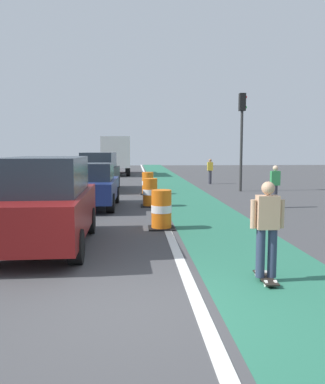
# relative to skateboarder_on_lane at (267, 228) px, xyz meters

# --- Properties ---
(ground_plane) EXTENTS (100.00, 100.00, 0.00)m
(ground_plane) POSITION_rel_skateboarder_on_lane_xyz_m (-2.19, -1.01, -0.91)
(ground_plane) COLOR #424244
(bike_lane_strip) EXTENTS (2.50, 80.00, 0.01)m
(bike_lane_strip) POSITION_rel_skateboarder_on_lane_xyz_m (0.21, 10.99, -0.91)
(bike_lane_strip) COLOR #286B51
(bike_lane_strip) RESTS_ON ground
(lane_divider_stripe) EXTENTS (0.20, 80.00, 0.01)m
(lane_divider_stripe) POSITION_rel_skateboarder_on_lane_xyz_m (-1.29, 10.99, -0.91)
(lane_divider_stripe) COLOR silver
(lane_divider_stripe) RESTS_ON ground
(skateboarder_on_lane) EXTENTS (0.57, 0.80, 1.69)m
(skateboarder_on_lane) POSITION_rel_skateboarder_on_lane_xyz_m (0.00, 0.00, 0.00)
(skateboarder_on_lane) COLOR black
(skateboarder_on_lane) RESTS_ON ground
(parked_suv_nearest) EXTENTS (1.99, 4.64, 2.04)m
(parked_suv_nearest) POSITION_rel_skateboarder_on_lane_xyz_m (-4.18, 2.69, 0.12)
(parked_suv_nearest) COLOR maroon
(parked_suv_nearest) RESTS_ON ground
(parked_sedan_second) EXTENTS (1.98, 4.14, 1.70)m
(parked_sedan_second) POSITION_rel_skateboarder_on_lane_xyz_m (-3.84, 8.79, -0.08)
(parked_sedan_second) COLOR navy
(parked_sedan_second) RESTS_ON ground
(parked_suv_third) EXTENTS (2.08, 4.68, 2.04)m
(parked_suv_third) POSITION_rel_skateboarder_on_lane_xyz_m (-4.11, 15.42, 0.12)
(parked_suv_third) COLOR black
(parked_suv_third) RESTS_ON ground
(traffic_barrel_front) EXTENTS (0.73, 0.73, 1.09)m
(traffic_barrel_front) POSITION_rel_skateboarder_on_lane_xyz_m (-1.45, 4.62, -0.38)
(traffic_barrel_front) COLOR orange
(traffic_barrel_front) RESTS_ON ground
(traffic_barrel_mid) EXTENTS (0.73, 0.73, 1.09)m
(traffic_barrel_mid) POSITION_rel_skateboarder_on_lane_xyz_m (-1.60, 9.06, -0.38)
(traffic_barrel_mid) COLOR orange
(traffic_barrel_mid) RESTS_ON ground
(traffic_barrel_back) EXTENTS (0.73, 0.73, 1.09)m
(traffic_barrel_back) POSITION_rel_skateboarder_on_lane_xyz_m (-1.55, 13.29, -0.38)
(traffic_barrel_back) COLOR orange
(traffic_barrel_back) RESTS_ON ground
(delivery_truck_down_block) EXTENTS (2.61, 7.68, 3.23)m
(delivery_truck_down_block) POSITION_rel_skateboarder_on_lane_xyz_m (-3.85, 28.95, 0.94)
(delivery_truck_down_block) COLOR silver
(delivery_truck_down_block) RESTS_ON ground
(traffic_light_corner) EXTENTS (0.41, 0.32, 5.10)m
(traffic_light_corner) POSITION_rel_skateboarder_on_lane_xyz_m (3.41, 14.42, 2.59)
(traffic_light_corner) COLOR #2D2D2D
(traffic_light_corner) RESTS_ON ground
(pedestrian_crossing) EXTENTS (0.34, 0.20, 1.61)m
(pedestrian_crossing) POSITION_rel_skateboarder_on_lane_xyz_m (3.09, 8.33, -0.05)
(pedestrian_crossing) COLOR #33333D
(pedestrian_crossing) RESTS_ON ground
(pedestrian_waiting) EXTENTS (0.34, 0.20, 1.61)m
(pedestrian_waiting) POSITION_rel_skateboarder_on_lane_xyz_m (2.62, 18.97, -0.05)
(pedestrian_waiting) COLOR #33333D
(pedestrian_waiting) RESTS_ON ground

